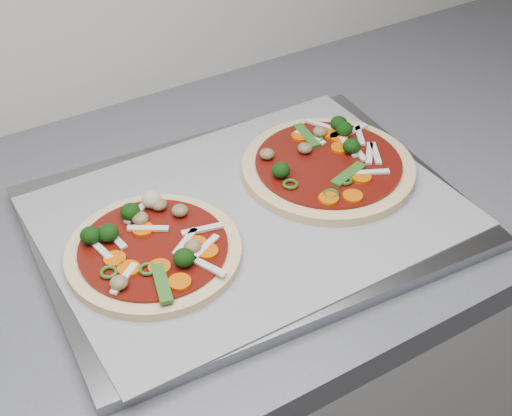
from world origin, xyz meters
TOP-DOWN VIEW (x-y plane):
  - baking_tray at (0.50, 1.25)m, footprint 0.53×0.41m
  - parchment at (0.50, 1.25)m, footprint 0.49×0.36m
  - pizza_left at (0.36, 1.24)m, footprint 0.21×0.21m
  - pizza_right at (0.63, 1.27)m, footprint 0.29×0.29m

SIDE VIEW (x-z plane):
  - baking_tray at x=0.50m, z-range 0.90..0.92m
  - parchment at x=0.50m, z-range 0.92..0.92m
  - pizza_left at x=0.36m, z-range 0.91..0.95m
  - pizza_right at x=0.63m, z-range 0.91..0.95m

